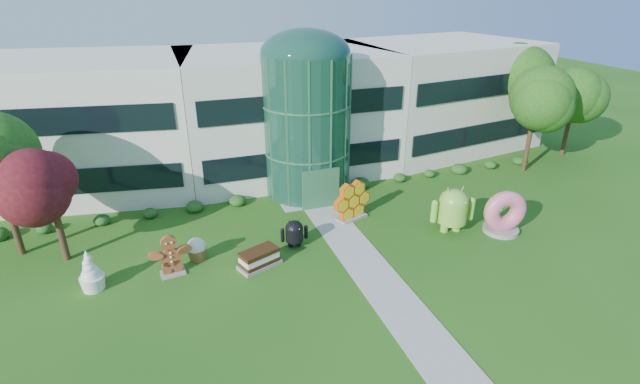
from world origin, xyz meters
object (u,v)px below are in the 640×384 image
object	(u,v)px
donut	(504,211)
gingerbread	(170,255)
android_green	(453,207)
android_black	(294,232)

from	to	relation	value
donut	gingerbread	world-z (taller)	donut
android_green	donut	distance (m)	3.10
donut	gingerbread	xyz separation A→B (m)	(-19.41, 1.97, -0.25)
android_green	donut	bearing A→B (deg)	-10.47
donut	gingerbread	distance (m)	19.52
android_black	donut	size ratio (longest dim) A/B	0.68
android_green	gingerbread	distance (m)	16.56
android_green	android_black	bearing A→B (deg)	-177.71
android_green	donut	xyz separation A→B (m)	(2.88, -1.12, -0.23)
donut	gingerbread	bearing A→B (deg)	-175.91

